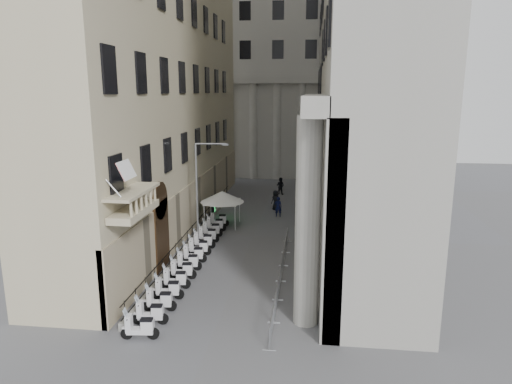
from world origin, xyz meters
TOP-DOWN VIEW (x-y plane):
  - left_building at (-7.50, 22.00)m, footprint 5.00×36.00m
  - far_building at (0.00, 48.00)m, footprint 22.00×10.00m
  - iron_fence at (-4.30, 18.00)m, footprint 0.30×28.00m
  - blue_awning at (4.15, 26.00)m, footprint 1.60×3.00m
  - flag at (-4.00, 5.00)m, footprint 1.00×1.40m
  - scooter_0 at (-3.18, 3.51)m, footprint 1.45×0.71m
  - scooter_1 at (-3.18, 4.88)m, footprint 1.45×0.71m
  - scooter_2 at (-3.18, 6.26)m, footprint 1.45×0.71m
  - scooter_3 at (-3.18, 7.63)m, footprint 1.45×0.71m
  - scooter_4 at (-3.18, 9.01)m, footprint 1.45×0.71m
  - scooter_5 at (-3.18, 10.38)m, footprint 1.45×0.71m
  - scooter_6 at (-3.18, 11.76)m, footprint 1.45×0.71m
  - scooter_7 at (-3.18, 13.14)m, footprint 1.45×0.71m
  - scooter_8 at (-3.18, 14.51)m, footprint 1.45×0.71m
  - scooter_9 at (-3.18, 15.89)m, footprint 1.45×0.71m
  - scooter_10 at (-3.18, 17.26)m, footprint 1.45×0.71m
  - scooter_11 at (-3.18, 18.64)m, footprint 1.45×0.71m
  - scooter_12 at (-3.18, 20.01)m, footprint 1.45×0.71m
  - scooter_13 at (-3.18, 21.39)m, footprint 1.45×0.71m
  - barrier_0 at (2.73, 4.44)m, footprint 0.60×2.40m
  - barrier_1 at (2.73, 6.94)m, footprint 0.60×2.40m
  - barrier_2 at (2.73, 9.44)m, footprint 0.60×2.40m
  - barrier_3 at (2.73, 11.94)m, footprint 0.60×2.40m
  - barrier_4 at (2.73, 14.44)m, footprint 0.60×2.40m
  - barrier_5 at (2.73, 16.94)m, footprint 0.60×2.40m
  - security_tent at (-2.92, 21.74)m, footprint 3.63×3.63m
  - street_lamp at (-3.64, 17.22)m, footprint 2.43×0.44m
  - info_kiosk at (-4.19, 23.92)m, footprint 0.46×0.96m
  - pedestrian_a at (1.51, 25.06)m, footprint 0.70×0.50m
  - pedestrian_b at (1.08, 34.24)m, footprint 1.11×1.01m
  - pedestrian_c at (1.09, 27.57)m, footprint 1.07×1.06m

SIDE VIEW (x-z plane):
  - iron_fence at x=-4.30m, z-range -0.70..0.70m
  - blue_awning at x=4.15m, z-range -1.50..1.50m
  - flag at x=-4.00m, z-range -4.10..4.10m
  - scooter_0 at x=-3.18m, z-range -0.75..0.75m
  - scooter_1 at x=-3.18m, z-range -0.75..0.75m
  - scooter_2 at x=-3.18m, z-range -0.75..0.75m
  - scooter_3 at x=-3.18m, z-range -0.75..0.75m
  - scooter_4 at x=-3.18m, z-range -0.75..0.75m
  - scooter_5 at x=-3.18m, z-range -0.75..0.75m
  - scooter_6 at x=-3.18m, z-range -0.75..0.75m
  - scooter_7 at x=-3.18m, z-range -0.75..0.75m
  - scooter_8 at x=-3.18m, z-range -0.75..0.75m
  - scooter_9 at x=-3.18m, z-range -0.75..0.75m
  - scooter_10 at x=-3.18m, z-range -0.75..0.75m
  - scooter_11 at x=-3.18m, z-range -0.75..0.75m
  - scooter_12 at x=-3.18m, z-range -0.75..0.75m
  - scooter_13 at x=-3.18m, z-range -0.75..0.75m
  - barrier_0 at x=2.73m, z-range -0.55..0.55m
  - barrier_1 at x=2.73m, z-range -0.55..0.55m
  - barrier_2 at x=2.73m, z-range -0.55..0.55m
  - barrier_3 at x=2.73m, z-range -0.55..0.55m
  - barrier_4 at x=2.73m, z-range -0.55..0.55m
  - barrier_5 at x=2.73m, z-range -0.55..0.55m
  - pedestrian_a at x=1.51m, z-range 0.00..1.82m
  - pedestrian_b at x=1.08m, z-range 0.00..1.87m
  - pedestrian_c at x=1.09m, z-range 0.00..1.87m
  - info_kiosk at x=-4.19m, z-range 0.01..1.98m
  - security_tent at x=-2.92m, z-range 0.99..3.93m
  - street_lamp at x=-3.64m, z-range 0.68..8.12m
  - far_building at x=0.00m, z-range 0.00..30.00m
  - left_building at x=-7.50m, z-range 0.00..34.00m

